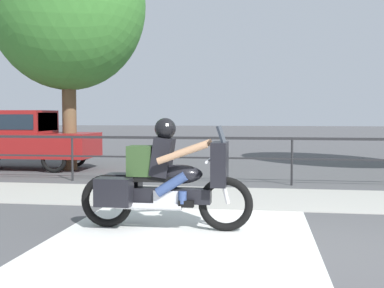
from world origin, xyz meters
The scene contains 7 objects.
ground_plane centered at (0.00, 0.00, 0.00)m, with size 120.00×120.00×0.00m, color #4C4C4F.
sidewalk_band centered at (0.00, 3.40, 0.01)m, with size 44.00×2.40×0.01m, color #A8A59E.
crosswalk_band centered at (-1.64, -0.20, 0.00)m, with size 3.31×6.00×0.01m, color silver.
fence_railing centered at (0.00, 5.17, 0.84)m, with size 36.00×0.05×1.07m.
motorcycle centered at (-1.98, 0.76, 0.68)m, with size 2.39×0.76×1.52m.
parked_car centered at (-7.66, 7.27, 0.96)m, with size 4.39×1.60×1.68m.
tree_behind_car centered at (-6.06, 7.31, 4.62)m, with size 4.34×4.34×7.02m.
Camera 1 is at (-0.62, -5.61, 1.57)m, focal length 45.00 mm.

